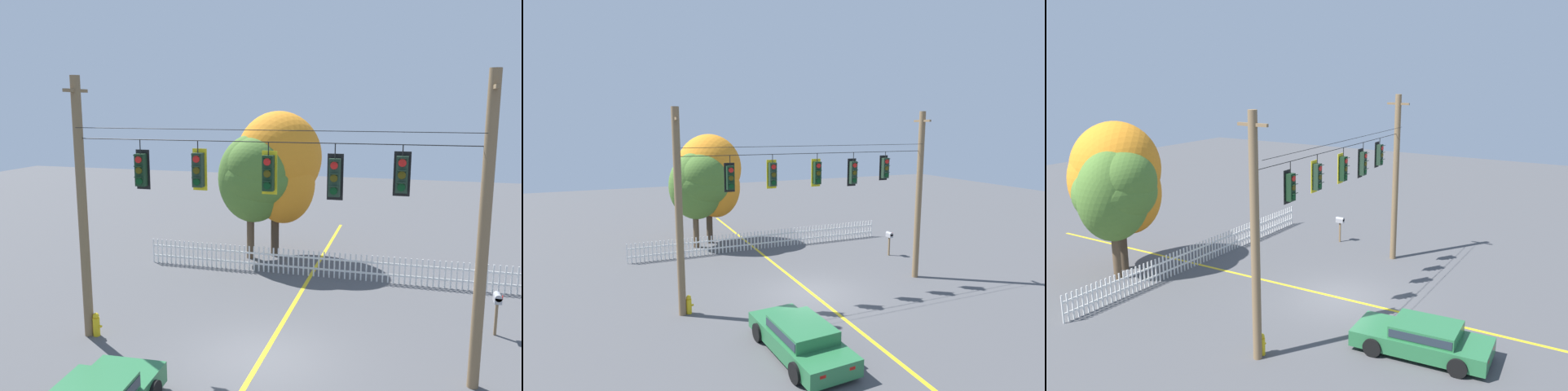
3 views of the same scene
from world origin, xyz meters
TOP-DOWN VIEW (x-y plane):
  - ground at (0.00, 0.00)m, footprint 80.00×80.00m
  - lane_centerline_stripe at (0.00, 0.00)m, footprint 0.16×36.00m
  - signal_support_span at (0.00, -0.00)m, footprint 11.85×1.10m
  - traffic_signal_northbound_primary at (-3.70, 0.01)m, footprint 0.43×0.38m
  - traffic_signal_southbound_primary at (-1.89, 0.01)m, footprint 0.43×0.38m
  - traffic_signal_westbound_side at (0.19, 0.01)m, footprint 0.43×0.38m
  - traffic_signal_eastbound_side at (2.01, 0.01)m, footprint 0.43×0.38m
  - traffic_signal_northbound_secondary at (3.73, 0.01)m, footprint 0.43×0.38m
  - white_picket_fence at (0.46, 7.80)m, footprint 15.98×0.06m
  - autumn_maple_near_fence at (-2.98, 9.74)m, footprint 3.85×3.63m
  - autumn_maple_mid at (-2.16, 10.64)m, footprint 4.20×4.03m
  - parked_car at (-2.70, -4.60)m, footprint 2.22×4.65m
  - fire_hydrant at (-5.52, 0.01)m, footprint 0.38×0.22m
  - roadside_mailbox at (6.81, 3.58)m, footprint 0.25×0.44m

SIDE VIEW (x-z plane):
  - ground at x=0.00m, z-range 0.00..0.00m
  - lane_centerline_stripe at x=0.00m, z-range 0.00..0.01m
  - fire_hydrant at x=-5.52m, z-range -0.01..0.76m
  - white_picket_fence at x=0.46m, z-range 0.00..1.13m
  - parked_car at x=-2.70m, z-range 0.03..1.18m
  - roadside_mailbox at x=6.81m, z-range 0.45..1.86m
  - autumn_maple_near_fence at x=-2.98m, z-range 1.05..7.04m
  - signal_support_span at x=0.00m, z-range 0.07..8.27m
  - autumn_maple_mid at x=-2.16m, z-range 0.92..7.98m
  - traffic_signal_eastbound_side at x=2.01m, z-range 4.67..6.20m
  - traffic_signal_northbound_primary at x=-3.70m, z-range 4.70..6.19m
  - traffic_signal_westbound_side at x=0.19m, z-range 4.75..6.22m
  - traffic_signal_southbound_primary at x=-1.89m, z-range 4.78..6.22m
  - traffic_signal_northbound_secondary at x=3.73m, z-range 4.90..6.25m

